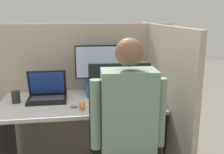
# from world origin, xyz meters

# --- Properties ---
(cubicle_panel_back) EXTENTS (1.87, 0.04, 1.39)m
(cubicle_panel_back) POSITION_xyz_m (0.00, 0.73, 0.69)
(cubicle_panel_back) COLOR tan
(cubicle_panel_back) RESTS_ON ground
(cubicle_panel_right) EXTENTS (0.04, 1.34, 1.39)m
(cubicle_panel_right) POSITION_xyz_m (0.71, 0.28, 0.69)
(cubicle_panel_right) COLOR tan
(cubicle_panel_right) RESTS_ON ground
(desk) EXTENTS (1.37, 0.70, 0.74)m
(desk) POSITION_xyz_m (0.00, 0.35, 0.55)
(desk) COLOR #B7B7B2
(desk) RESTS_ON ground
(paper_box) EXTENTS (0.32, 0.24, 0.09)m
(paper_box) POSITION_xyz_m (0.22, 0.55, 0.78)
(paper_box) COLOR #236BAD
(paper_box) RESTS_ON desk
(monitor) EXTENTS (0.52, 0.21, 0.37)m
(monitor) POSITION_xyz_m (0.22, 0.55, 1.02)
(monitor) COLOR black
(monitor) RESTS_ON paper_box
(laptop) EXTENTS (0.34, 0.25, 0.26)m
(laptop) POSITION_xyz_m (-0.29, 0.43, 0.79)
(laptop) COLOR black
(laptop) RESTS_ON desk
(mouse) EXTENTS (0.06, 0.04, 0.03)m
(mouse) POSITION_xyz_m (-0.06, 0.19, 0.75)
(mouse) COLOR gray
(mouse) RESTS_ON desk
(stapler) EXTENTS (0.05, 0.16, 0.05)m
(stapler) POSITION_xyz_m (0.61, 0.45, 0.77)
(stapler) COLOR black
(stapler) RESTS_ON desk
(carrot_toy) EXTENTS (0.05, 0.14, 0.05)m
(carrot_toy) POSITION_xyz_m (0.01, 0.14, 0.77)
(carrot_toy) COLOR orange
(carrot_toy) RESTS_ON desk
(office_chair) EXTENTS (0.53, 0.57, 1.15)m
(office_chair) POSITION_xyz_m (0.28, -0.20, 0.57)
(office_chair) COLOR black
(office_chair) RESTS_ON ground
(person) EXTENTS (0.48, 0.43, 1.35)m
(person) POSITION_xyz_m (0.29, -0.37, 0.78)
(person) COLOR #282D4C
(person) RESTS_ON ground
(coffee_mug) EXTENTS (0.09, 0.09, 0.09)m
(coffee_mug) POSITION_xyz_m (0.53, 0.59, 0.79)
(coffee_mug) COLOR white
(coffee_mug) RESTS_ON desk
(pen_cup) EXTENTS (0.07, 0.07, 0.10)m
(pen_cup) POSITION_xyz_m (-0.54, 0.39, 0.79)
(pen_cup) COLOR #28282D
(pen_cup) RESTS_ON desk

